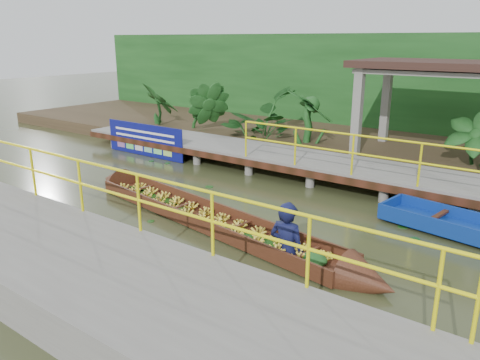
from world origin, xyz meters
The scene contains 9 objects.
ground centered at (0.00, 0.00, 0.00)m, with size 80.00×80.00×0.00m, color #2C3319.
land_strip centered at (0.00, 7.50, 0.23)m, with size 30.00×8.00×0.45m, color #34291A.
far_dock centered at (0.02, 3.43, 0.48)m, with size 16.00×2.06×1.66m.
near_dock centered at (1.00, -4.20, 0.30)m, with size 18.00×2.40×1.73m.
pavilion centered at (3.00, 6.30, 2.82)m, with size 4.40×3.00×3.00m.
foliage_backdrop centered at (0.00, 10.00, 2.00)m, with size 30.00×0.80×4.00m, color #144116.
vendor_boat centered at (1.02, -1.00, 0.33)m, with size 8.60×2.12×2.29m.
blue_banner centered at (-5.13, 2.48, 0.56)m, with size 3.45×0.04×1.08m.
tropical_plants centered at (-0.97, 5.30, 1.22)m, with size 14.22×1.22×1.53m.
Camera 1 is at (6.54, -8.00, 3.79)m, focal length 35.00 mm.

